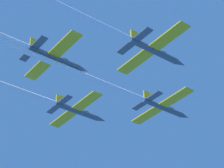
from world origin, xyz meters
The scene contains 2 objects.
jet_lead centered at (-0.58, -17.47, -0.69)m, with size 15.94×58.55×2.64m.
jet_right_wing centered at (11.76, -27.31, -0.38)m, with size 15.94×51.62×2.64m.
Camera 1 is at (56.28, -54.04, -47.37)m, focal length 74.77 mm.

